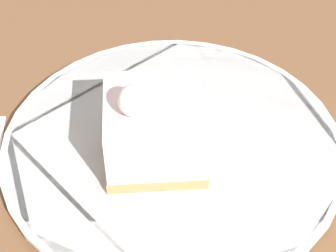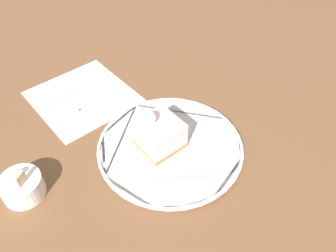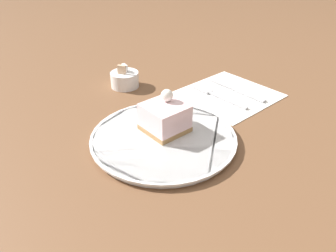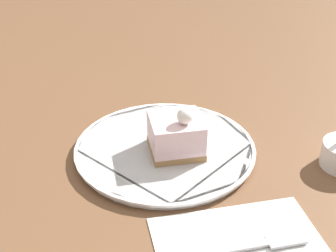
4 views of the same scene
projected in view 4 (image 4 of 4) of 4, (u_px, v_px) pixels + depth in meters
The scene contains 4 objects.
ground_plane at pixel (197, 158), 0.72m from camera, with size 4.00×4.00×0.00m, color brown.
plate at pixel (165, 149), 0.73m from camera, with size 0.28×0.28×0.01m.
cake_slice at pixel (176, 134), 0.70m from camera, with size 0.09×0.10×0.08m.
fork at pixel (254, 245), 0.56m from camera, with size 0.05×0.16×0.00m.
Camera 4 is at (0.51, -0.30, 0.42)m, focal length 50.00 mm.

